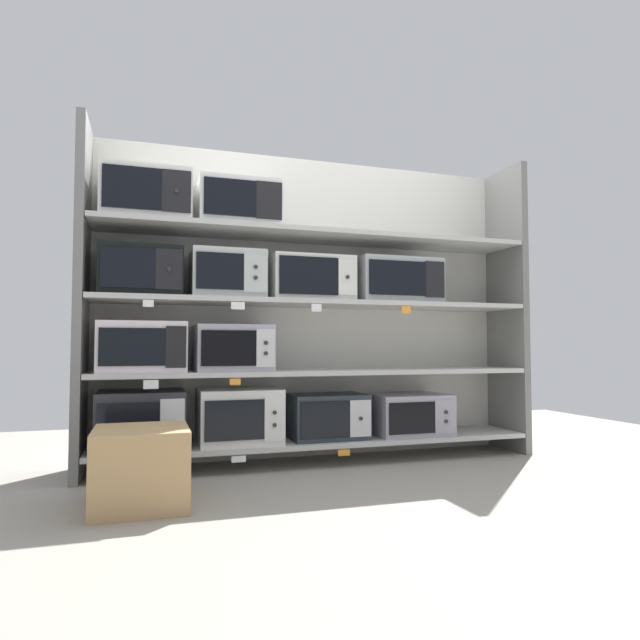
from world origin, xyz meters
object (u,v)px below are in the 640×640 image
microwave_9 (395,281)px  shipping_carton (141,467)px  microwave_3 (408,414)px  microwave_8 (310,279)px  microwave_10 (146,197)px  microwave_1 (239,416)px  microwave_2 (327,416)px  microwave_0 (141,419)px  microwave_4 (143,347)px  microwave_5 (233,348)px  microwave_6 (141,272)px  microwave_11 (238,206)px  microwave_7 (227,275)px

microwave_9 → shipping_carton: bearing=-156.9°
microwave_3 → microwave_8: bearing=-180.0°
microwave_8 → microwave_10: microwave_10 is taller
microwave_1 → microwave_2: (0.57, -0.00, -0.02)m
microwave_0 → microwave_10: bearing=-1.3°
shipping_carton → microwave_9: bearing=23.1°
microwave_1 → microwave_9: size_ratio=0.87×
microwave_1 → microwave_3: bearing=-0.0°
microwave_2 → microwave_9: bearing=0.0°
microwave_2 → microwave_8: size_ratio=0.92×
microwave_4 → microwave_8: bearing=-0.0°
microwave_5 → microwave_9: size_ratio=0.80×
microwave_6 → microwave_3: bearing=0.0°
microwave_1 → microwave_3: microwave_1 is taller
microwave_2 → microwave_11: size_ratio=0.98×
microwave_4 → shipping_carton: (0.00, -0.69, -0.56)m
microwave_0 → microwave_10: size_ratio=0.96×
microwave_3 → microwave_11: bearing=-180.0°
microwave_4 → microwave_10: microwave_10 is taller
microwave_0 → microwave_11: (0.56, -0.00, 1.31)m
microwave_1 → microwave_11: size_ratio=1.00×
microwave_1 → microwave_5: 0.42m
microwave_2 → shipping_carton: bearing=-148.8°
microwave_0 → microwave_3: size_ratio=0.96×
microwave_9 → microwave_10: bearing=-180.0°
microwave_4 → microwave_1: bearing=0.0°
microwave_3 → microwave_4: (-1.72, 0.00, 0.46)m
microwave_6 → microwave_10: (0.02, -0.00, 0.45)m
microwave_9 → microwave_5: bearing=180.0°
microwave_2 → microwave_6: size_ratio=1.04×
microwave_8 → microwave_9: 0.60m
microwave_10 → microwave_7: bearing=0.0°
microwave_1 → microwave_4: 0.71m
microwave_5 → microwave_10: 1.04m
microwave_10 → microwave_11: 0.55m
microwave_1 → microwave_4: (-0.57, -0.00, 0.42)m
microwave_11 → shipping_carton: (-0.55, -0.69, -1.44)m
microwave_8 → shipping_carton: 1.59m
microwave_7 → microwave_8: (0.54, -0.00, -0.00)m
microwave_4 → shipping_carton: 0.89m
microwave_8 → microwave_1: bearing=179.9°
microwave_4 → microwave_9: microwave_9 is taller
microwave_1 → microwave_10: 1.43m
microwave_10 → shipping_carton: (-0.00, -0.69, -1.45)m
microwave_11 → microwave_3: bearing=0.0°
microwave_4 → microwave_6: bearing=-179.0°
microwave_5 → microwave_8: size_ratio=0.86×
microwave_11 → microwave_5: bearing=179.9°
microwave_4 → microwave_8: size_ratio=0.93×
microwave_2 → microwave_9: size_ratio=0.85×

